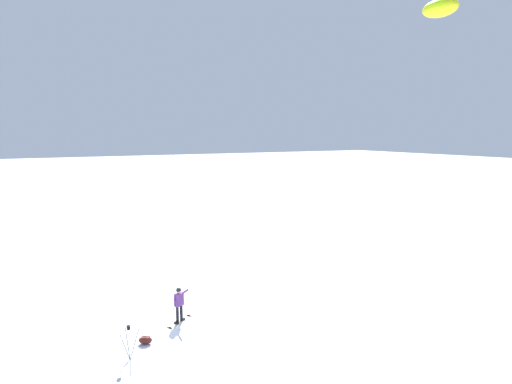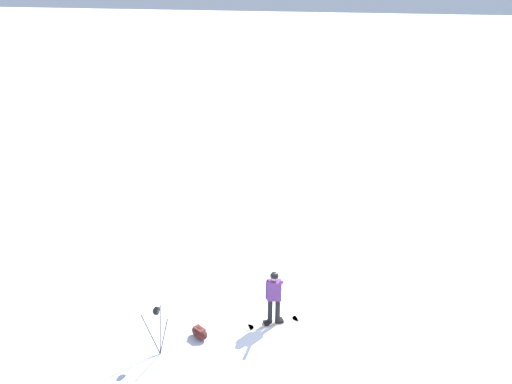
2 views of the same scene
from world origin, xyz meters
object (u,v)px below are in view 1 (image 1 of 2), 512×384
at_px(snowboard, 180,322).
at_px(snowboarder, 179,301).
at_px(camera_tripod, 129,336).
at_px(gear_bag_large, 145,340).

bearing_deg(snowboard, snowboarder, 41.98).
bearing_deg(camera_tripod, gear_bag_large, 48.90).
relative_size(snowboarder, camera_tripod, 1.20).
relative_size(snowboard, gear_bag_large, 2.38).
bearing_deg(camera_tripod, snowboard, 38.44).
relative_size(snowboarder, snowboard, 1.15).
bearing_deg(snowboarder, camera_tripod, -141.55).
bearing_deg(snowboarder, snowboard, -138.02).
xyz_separation_m(snowboard, camera_tripod, (-2.63, -2.09, 1.01)).
height_order(snowboarder, snowboard, snowboarder).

